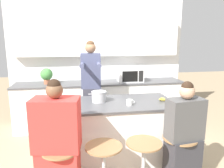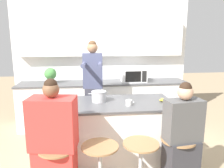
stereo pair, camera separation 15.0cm
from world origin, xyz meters
name	(u,v)px [view 2 (the right image)]	position (x,y,z in m)	size (l,w,h in m)	color
ground_plane	(113,161)	(0.00, 0.00, 0.00)	(16.00, 16.00, 0.00)	tan
wall_back	(102,51)	(0.00, 1.76, 1.54)	(3.72, 0.22, 2.70)	white
back_counter	(104,104)	(0.00, 1.46, 0.47)	(3.45, 0.64, 0.93)	white
kitchen_island	(113,133)	(0.00, 0.00, 0.47)	(1.75, 0.84, 0.92)	black
bar_stool_center_left	(100,167)	(-0.23, -0.73, 0.38)	(0.42, 0.42, 0.65)	#997047
bar_stool_center_right	(140,164)	(0.23, -0.72, 0.38)	(0.42, 0.42, 0.65)	#997047
bar_stool_rightmost	(177,159)	(0.70, -0.67, 0.38)	(0.42, 0.42, 0.65)	#997047
person_cooking	(93,92)	(-0.25, 0.76, 0.90)	(0.38, 0.57, 1.78)	#383842
person_wrapped_blanket	(54,146)	(-0.73, -0.70, 0.66)	(0.53, 0.36, 1.41)	red
person_seated_near	(182,144)	(0.73, -0.70, 0.60)	(0.44, 0.31, 1.34)	#333338
cooking_pot	(99,96)	(-0.19, 0.07, 1.00)	(0.30, 0.21, 0.15)	#B7BABC
fruit_bowl	(57,106)	(-0.74, -0.19, 0.97)	(0.19, 0.19, 0.08)	white
coffee_cup_near	(129,103)	(0.20, -0.16, 0.96)	(0.11, 0.08, 0.08)	white
banana_bunch	(163,100)	(0.72, -0.05, 0.95)	(0.16, 0.11, 0.05)	yellow
microwave	(134,75)	(0.61, 1.41, 1.07)	(0.50, 0.34, 0.28)	white
potted_plant	(50,74)	(-1.07, 1.46, 1.11)	(0.24, 0.24, 0.31)	#A86042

